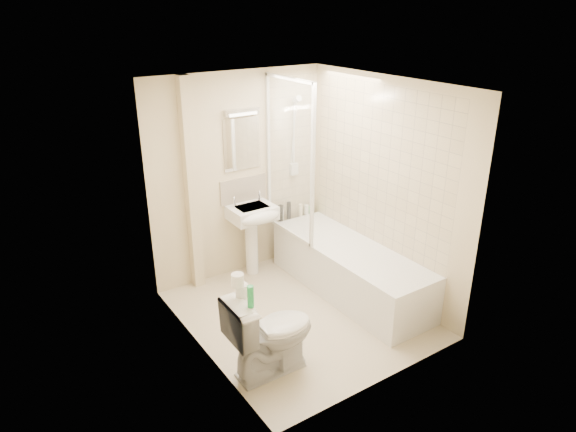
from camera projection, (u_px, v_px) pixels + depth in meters
floor at (299, 314)px, 5.46m from camera, size 2.50×2.50×0.00m
wall_back at (239, 176)px, 5.96m from camera, size 2.20×0.02×2.40m
wall_left at (196, 236)px, 4.43m from camera, size 0.02×2.50×2.40m
wall_right at (383, 189)px, 5.56m from camera, size 0.02×2.50×2.40m
ceiling at (302, 84)px, 4.53m from camera, size 2.20×2.50×0.02m
tile_back at (293, 148)px, 6.24m from camera, size 0.70×0.01×1.75m
tile_right at (379, 167)px, 5.53m from camera, size 0.01×2.10×1.75m
pipe_boxing at (191, 188)px, 5.59m from camera, size 0.12×0.12×2.40m
splashback at (243, 190)px, 6.04m from camera, size 0.60×0.02×0.30m
mirror at (242, 144)px, 5.83m from camera, size 0.46×0.01×0.60m
strip_light at (242, 112)px, 5.67m from camera, size 0.42×0.07×0.07m
bathtub at (350, 268)px, 5.80m from camera, size 0.70×2.10×0.55m
shower_screen at (289, 159)px, 5.72m from camera, size 0.04×0.92×1.80m
shower_fixture at (295, 139)px, 6.16m from camera, size 0.10×0.16×0.99m
pedestal_sink at (254, 221)px, 5.99m from camera, size 0.52×0.48×1.00m
bottle_black_a at (281, 213)px, 6.36m from camera, size 0.07×0.07×0.20m
bottle_white_a at (282, 215)px, 6.38m from camera, size 0.06×0.06×0.15m
bottle_black_b at (289, 210)px, 6.42m from camera, size 0.06×0.06×0.22m
bottle_cream at (301, 210)px, 6.53m from camera, size 0.05×0.05×0.16m
bottle_white_b at (306, 209)px, 6.58m from camera, size 0.06×0.06×0.12m
bottle_green at (311, 210)px, 6.62m from camera, size 0.06×0.06×0.09m
toilet at (271, 333)px, 4.48m from camera, size 0.47×0.80×0.80m
toilet_roll_lower at (242, 290)px, 4.27m from camera, size 0.11×0.11×0.11m
toilet_roll_upper at (238, 280)px, 4.21m from camera, size 0.11×0.11×0.11m
green_bottle at (251, 297)px, 4.10m from camera, size 0.05×0.05×0.19m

